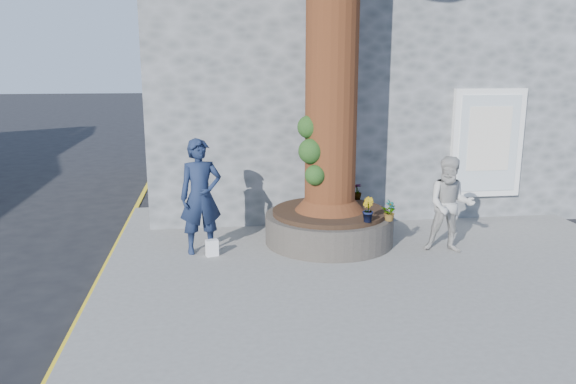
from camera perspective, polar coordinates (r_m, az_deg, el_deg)
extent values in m
plane|color=black|center=(8.33, 1.55, -10.28)|extent=(120.00, 120.00, 0.00)
cube|color=slate|center=(9.54, 9.56, -6.99)|extent=(9.00, 8.00, 0.12)
cube|color=yellow|center=(9.33, -18.55, -8.35)|extent=(0.10, 30.00, 0.01)
cube|color=#535759|center=(15.22, 6.63, 11.76)|extent=(10.00, 8.00, 6.00)
cube|color=white|center=(12.15, 19.57, 4.69)|extent=(1.50, 0.12, 2.20)
cube|color=silver|center=(12.10, 19.69, 4.65)|extent=(1.25, 0.04, 1.95)
cube|color=silver|center=(12.07, 19.77, 5.11)|extent=(0.90, 0.02, 1.30)
cylinder|color=black|center=(10.19, 4.19, -3.66)|extent=(2.30, 2.30, 0.52)
cylinder|color=black|center=(10.11, 4.22, -2.03)|extent=(2.04, 2.04, 0.08)
cone|color=#4E2813|center=(10.02, 4.25, 0.13)|extent=(1.24, 1.24, 0.70)
sphere|color=#133A13|center=(9.61, 2.35, 4.17)|extent=(0.44, 0.44, 0.44)
sphere|color=#133A13|center=(9.59, 2.79, 1.72)|extent=(0.36, 0.36, 0.36)
sphere|color=#133A13|center=(9.67, 2.13, 6.61)|extent=(0.40, 0.40, 0.40)
imported|color=#15203B|center=(9.54, -8.86, -0.46)|extent=(0.79, 0.60, 1.96)
imported|color=#ABA9A3|center=(9.89, 16.15, -1.26)|extent=(0.96, 0.85, 1.65)
cube|color=white|center=(9.55, -7.72, -5.64)|extent=(0.23, 0.17, 0.28)
imported|color=gray|center=(9.48, 10.34, -1.85)|extent=(0.23, 0.21, 0.36)
imported|color=gray|center=(9.36, 8.07, -1.79)|extent=(0.24, 0.25, 0.41)
imported|color=gray|center=(10.89, 7.05, 0.06)|extent=(0.20, 0.20, 0.31)
imported|color=gray|center=(9.48, 10.34, -2.02)|extent=(0.36, 0.35, 0.30)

